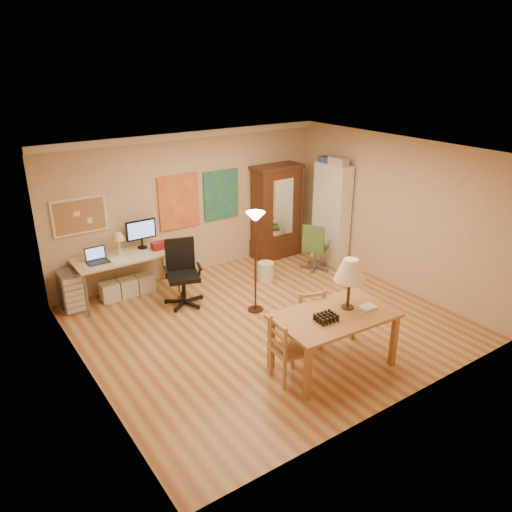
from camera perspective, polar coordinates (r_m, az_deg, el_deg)
floor at (r=8.02m, az=1.31°, el=-7.61°), size 5.50×5.50×0.00m
crown_molding at (r=9.17m, az=-7.77°, el=13.55°), size 5.50×0.08×0.12m
corkboard at (r=8.72m, az=-19.50°, el=4.34°), size 0.90×0.04×0.62m
art_panel_left at (r=9.32m, az=-8.80°, el=6.13°), size 0.80×0.04×1.00m
art_panel_right at (r=9.73m, az=-4.01°, el=7.01°), size 0.75×0.04×0.95m
dining_table at (r=6.67m, az=9.60°, el=-5.15°), size 1.65×1.04×1.50m
ladder_chair_back at (r=7.32m, az=5.93°, el=-7.03°), size 0.53×0.52×0.91m
ladder_chair_left at (r=6.55m, az=3.59°, el=-10.83°), size 0.44×0.46×0.89m
torchiere_lamp at (r=7.82m, az=-0.06°, el=2.67°), size 0.31×0.31×1.71m
computer_desk at (r=8.95m, az=-14.41°, el=-1.63°), size 1.72×0.75×1.30m
office_chair_black at (r=8.56m, az=-8.29°, el=-3.56°), size 0.69×0.69×1.12m
office_chair_green at (r=9.90m, az=6.73°, el=-0.13°), size 0.60×0.60×0.96m
drawer_cart at (r=8.80m, az=-20.36°, el=-3.75°), size 0.34×0.41×0.69m
armoire at (r=10.33m, az=2.33°, el=4.41°), size 1.05×0.50×1.93m
bookshelf at (r=10.11m, az=8.60°, el=4.74°), size 0.30×0.80×2.01m
wastebin at (r=9.33m, az=1.14°, el=-1.83°), size 0.30×0.30×0.38m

